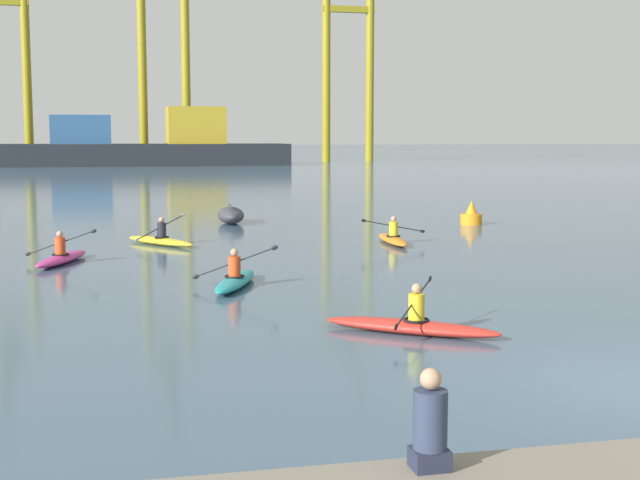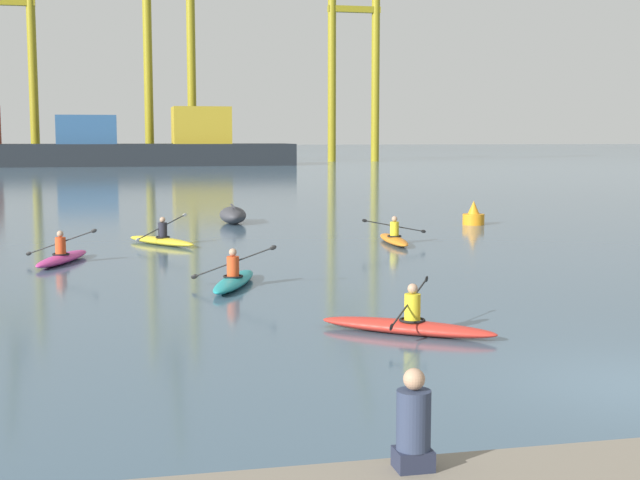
% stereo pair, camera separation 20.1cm
% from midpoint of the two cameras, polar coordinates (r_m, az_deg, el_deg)
% --- Properties ---
extents(container_barge, '(51.85, 9.15, 7.55)m').
position_cam_midpoint_polar(container_barge, '(116.56, -14.58, 5.84)').
color(container_barge, '#1E2328').
rests_on(container_barge, ground).
extents(gantry_crane_west, '(8.02, 15.59, 34.97)m').
position_cam_midpoint_polar(gantry_crane_west, '(128.84, -19.44, 12.23)').
color(gantry_crane_west, olive).
rests_on(gantry_crane_west, ground).
extents(gantry_crane_west_mid, '(7.05, 14.42, 38.04)m').
position_cam_midpoint_polar(gantry_crane_west_mid, '(126.11, -9.56, 13.25)').
color(gantry_crane_west_mid, olive).
rests_on(gantry_crane_west_mid, ground).
extents(gantry_crane_east_mid, '(7.82, 14.87, 36.24)m').
position_cam_midpoint_polar(gantry_crane_east_mid, '(133.52, 2.25, 12.55)').
color(gantry_crane_east_mid, olive).
rests_on(gantry_crane_east_mid, ground).
extents(capsized_dinghy, '(1.22, 2.65, 0.76)m').
position_cam_midpoint_polar(capsized_dinghy, '(37.90, -5.43, 1.60)').
color(capsized_dinghy, '#38383D').
rests_on(capsized_dinghy, ground).
extents(channel_buoy, '(0.90, 0.90, 1.00)m').
position_cam_midpoint_polar(channel_buoy, '(37.66, 9.92, 1.51)').
color(channel_buoy, orange).
rests_on(channel_buoy, ground).
extents(kayak_yellow, '(2.42, 3.14, 1.04)m').
position_cam_midpoint_polar(kayak_yellow, '(30.68, -9.91, 0.02)').
color(kayak_yellow, yellow).
rests_on(kayak_yellow, ground).
extents(kayak_orange, '(2.26, 3.44, 0.95)m').
position_cam_midpoint_polar(kayak_orange, '(30.67, 4.92, 0.09)').
color(kayak_orange, orange).
rests_on(kayak_orange, ground).
extents(kayak_teal, '(2.05, 3.40, 1.07)m').
position_cam_midpoint_polar(kayak_teal, '(21.87, -5.25, -2.54)').
color(kayak_teal, teal).
rests_on(kayak_teal, ground).
extents(kayak_magenta, '(2.08, 3.41, 1.04)m').
position_cam_midpoint_polar(kayak_magenta, '(26.89, -15.93, -1.06)').
color(kayak_magenta, '#C13384').
rests_on(kayak_magenta, ground).
extents(kayak_red, '(3.08, 2.52, 0.96)m').
position_cam_midpoint_polar(kayak_red, '(16.70, 5.96, -5.41)').
color(kayak_red, red).
rests_on(kayak_red, ground).
extents(seated_onlooker, '(0.32, 0.30, 0.90)m').
position_cam_midpoint_polar(seated_onlooker, '(7.91, 6.73, -11.64)').
color(seated_onlooker, '#23283D').
rests_on(seated_onlooker, stone_quay).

